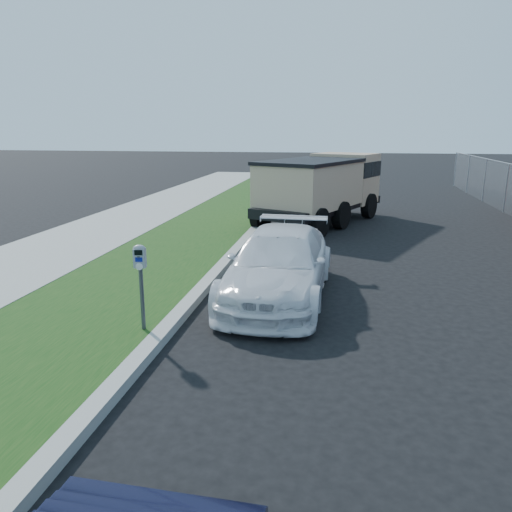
# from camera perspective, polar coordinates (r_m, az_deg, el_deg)

# --- Properties ---
(ground) EXTENTS (120.00, 120.00, 0.00)m
(ground) POSITION_cam_1_polar(r_m,az_deg,el_deg) (7.58, 9.31, -9.67)
(ground) COLOR black
(ground) RESTS_ON ground
(streetside) EXTENTS (6.12, 50.00, 0.15)m
(streetside) POSITION_cam_1_polar(r_m,az_deg,el_deg) (10.93, -21.13, -2.53)
(streetside) COLOR gray
(streetside) RESTS_ON ground
(parking_meter) EXTENTS (0.20, 0.15, 1.31)m
(parking_meter) POSITION_cam_1_polar(r_m,az_deg,el_deg) (7.49, -13.08, -1.44)
(parking_meter) COLOR #3F4247
(parking_meter) RESTS_ON ground
(white_wagon) EXTENTS (1.88, 4.35, 1.25)m
(white_wagon) POSITION_cam_1_polar(r_m,az_deg,el_deg) (9.21, 2.66, -0.99)
(white_wagon) COLOR white
(white_wagon) RESTS_ON ground
(dump_truck) EXTENTS (4.13, 5.97, 2.21)m
(dump_truck) POSITION_cam_1_polar(r_m,az_deg,el_deg) (16.80, 7.72, 8.03)
(dump_truck) COLOR black
(dump_truck) RESTS_ON ground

